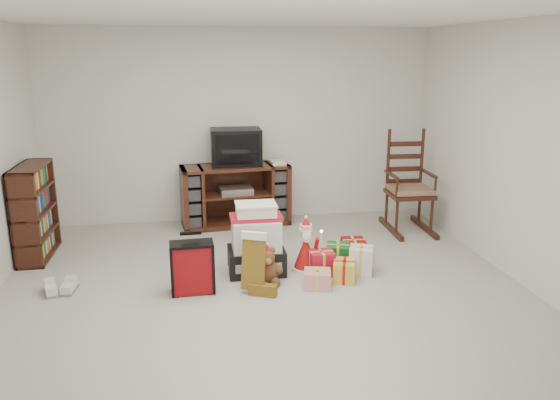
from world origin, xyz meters
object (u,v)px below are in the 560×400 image
Objects in this scene: bookshelf at (35,213)px; sneaker_pair at (60,288)px; red_suitcase at (192,267)px; crt_television at (236,147)px; rocking_chair at (407,195)px; teddy_bear at (267,268)px; tv_stand at (236,195)px; gift_cluster at (340,262)px; gift_pile at (256,243)px; mrs_claus_figurine at (241,249)px; santa_figurine at (306,250)px.

bookshelf is 3.17× the size of sneaker_pair.
crt_television reaches higher than red_suitcase.
rocking_chair is (4.38, 0.28, -0.05)m from bookshelf.
bookshelf reaches higher than teddy_bear.
gift_cluster is (0.91, -1.81, -0.28)m from tv_stand.
gift_pile is 1.13× the size of crt_television.
mrs_claus_figurine is at bearing 42.50° from red_suitcase.
rocking_chair is 1.37× the size of gift_cluster.
bookshelf is 2.48m from crt_television.
mrs_claus_figurine is 1.78m from crt_television.
bookshelf reaches higher than gift_cluster.
crt_television reaches higher than gift_pile.
mrs_claus_figurine is at bearing 165.43° from gift_cluster.
sneaker_pair is (-1.81, -1.85, -0.35)m from tv_stand.
teddy_bear is at bearing -60.47° from mrs_claus_figurine.
rocking_chair is at bearing 3.61° from bookshelf.
rocking_chair is 2.28× the size of santa_figurine.
teddy_bear is at bearing 6.08° from red_suitcase.
crt_television is (0.60, 2.08, 0.77)m from red_suitcase.
mrs_claus_figurine is at bearing 119.53° from teddy_bear.
teddy_bear is at bearing -12.10° from sneaker_pair.
rocking_chair is (2.13, -0.53, 0.05)m from tv_stand.
gift_pile is 0.20m from mrs_claus_figurine.
tv_stand is 2.19m from rocking_chair.
teddy_bear is at bearing -142.81° from rocking_chair.
gift_pile is at bearing -87.69° from crt_television.
teddy_bear is at bearing -86.01° from crt_television.
sneaker_pair is at bearing -170.18° from mrs_claus_figurine.
mrs_claus_figurine is 0.63× the size of gift_cluster.
santa_figurine is 1.98m from crt_television.
red_suitcase is (-2.70, -1.51, -0.20)m from rocking_chair.
crt_television is at bearing 91.86° from gift_pile.
teddy_bear is 0.57× the size of crt_television.
teddy_bear is (0.14, -1.94, -0.24)m from tv_stand.
mrs_claus_figurine is at bearing 146.43° from gift_pile.
sneaker_pair is (-3.94, -1.32, -0.40)m from rocking_chair.
bookshelf is at bearing 162.86° from santa_figurine.
sneaker_pair is at bearing -133.39° from crt_television.
rocking_chair is at bearing 28.88° from gift_pile.
santa_figurine is at bearing -17.14° from bookshelf.
teddy_bear is at bearing -170.59° from gift_cluster.
red_suitcase is at bearing -148.94° from gift_pile.
tv_stand is 1.98× the size of gift_pile.
rocking_chair is at bearing 35.26° from teddy_bear.
crt_television is (0.02, 0.04, 0.62)m from tv_stand.
mrs_claus_figurine is (-0.66, 0.13, 0.01)m from santa_figurine.
rocking_chair is at bearing 24.86° from mrs_claus_figurine.
crt_television reaches higher than tv_stand.
rocking_chair is at bearing -14.55° from crt_television.
rocking_chair is 1.94m from santa_figurine.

